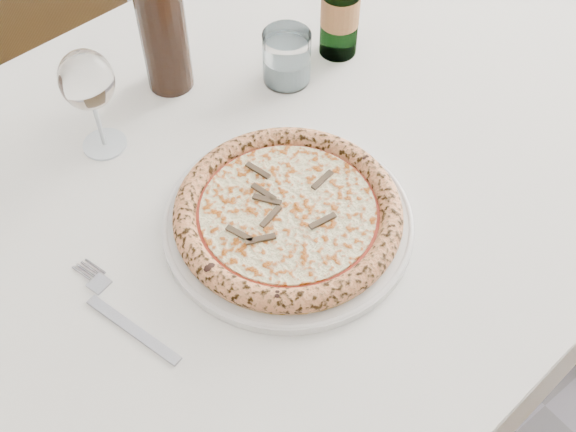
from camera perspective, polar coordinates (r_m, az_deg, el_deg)
name	(u,v)px	position (r m, az deg, el deg)	size (l,w,h in m)	color
floor	(176,337)	(1.79, -8.83, -9.41)	(5.00, 6.00, 0.02)	slate
dining_table	(247,216)	(1.10, -3.23, 0.02)	(1.66, 1.06, 0.76)	brown
chair_far	(66,44)	(1.69, -17.17, 12.86)	(0.39, 0.39, 0.93)	brown
plate	(288,221)	(0.98, 0.00, -0.41)	(0.34, 0.34, 0.02)	white
pizza	(288,213)	(0.96, 0.00, 0.23)	(0.31, 0.31, 0.03)	tan
fork	(122,315)	(0.93, -12.96, -7.64)	(0.05, 0.21, 0.00)	gray
wine_glass	(87,82)	(1.04, -15.59, 10.13)	(0.08, 0.08, 0.17)	silver
tumbler	(287,60)	(1.17, -0.10, 12.21)	(0.08, 0.08, 0.09)	white
beer_bottle	(341,2)	(1.19, 4.19, 16.54)	(0.06, 0.06, 0.24)	#315630
wine_bottle	(161,18)	(1.12, -10.01, 15.17)	(0.07, 0.07, 0.30)	black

